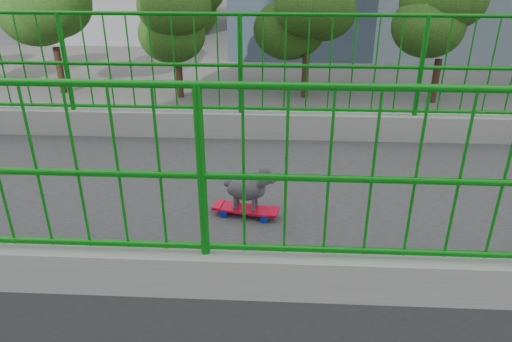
{
  "coord_description": "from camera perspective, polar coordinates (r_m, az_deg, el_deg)",
  "views": [
    {
      "loc": [
        3.92,
        2.46,
        9.1
      ],
      "look_at": [
        -0.28,
        2.23,
        7.08
      ],
      "focal_mm": 33.53,
      "sensor_mm": 36.0,
      "label": 1
    }
  ],
  "objects": [
    {
      "name": "skateboard",
      "position": [
        4.05,
        -1.24,
        -4.65
      ],
      "size": [
        0.27,
        0.57,
        0.07
      ],
      "rotation": [
        0.0,
        0.0,
        -0.2
      ],
      "color": "red",
      "rests_on": "footbridge"
    },
    {
      "name": "poodle",
      "position": [
        3.94,
        -0.94,
        -1.97
      ],
      "size": [
        0.24,
        0.44,
        0.37
      ],
      "rotation": [
        0.0,
        0.0,
        -0.2
      ],
      "color": "#302E34",
      "rests_on": "skateboard"
    },
    {
      "name": "railing",
      "position": [
        4.99,
        -26.73,
        0.59
      ],
      "size": [
        3.0,
        24.0,
        1.42
      ],
      "color": "gray",
      "rests_on": "footbridge"
    },
    {
      "name": "car_5",
      "position": [
        12.97,
        6.75,
        -14.3
      ],
      "size": [
        1.71,
        4.89,
        1.61
      ],
      "primitive_type": "imported",
      "color": "white",
      "rests_on": "ground"
    },
    {
      "name": "footbridge",
      "position": [
        6.04,
        -22.87,
        -16.82
      ],
      "size": [
        3.0,
        24.0,
        7.0
      ],
      "color": "#2D2D2F",
      "rests_on": "ground"
    },
    {
      "name": "car_1",
      "position": [
        17.47,
        -24.67,
        -5.5
      ],
      "size": [
        1.56,
        4.48,
        1.48
      ],
      "primitive_type": "imported",
      "color": "black",
      "rests_on": "ground"
    },
    {
      "name": "street_trees",
      "position": [
        30.3,
        0.36,
        17.39
      ],
      "size": [
        5.3,
        60.4,
        7.26
      ],
      "color": "black",
      "rests_on": "ground"
    },
    {
      "name": "road",
      "position": [
        19.36,
        -4.64,
        -2.4
      ],
      "size": [
        18.0,
        90.0,
        0.02
      ],
      "primitive_type": "cube",
      "color": "black",
      "rests_on": "ground"
    },
    {
      "name": "car_2",
      "position": [
        18.59,
        12.57,
        -1.53
      ],
      "size": [
        2.62,
        5.69,
        1.58
      ],
      "primitive_type": "imported",
      "rotation": [
        0.0,
        0.0,
        3.14
      ],
      "color": "black",
      "rests_on": "ground"
    },
    {
      "name": "car_3",
      "position": [
        24.4,
        -26.6,
        2.61
      ],
      "size": [
        1.83,
        4.51,
        1.31
      ],
      "primitive_type": "imported",
      "rotation": [
        0.0,
        0.0,
        3.14
      ],
      "color": "gray",
      "rests_on": "ground"
    }
  ]
}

